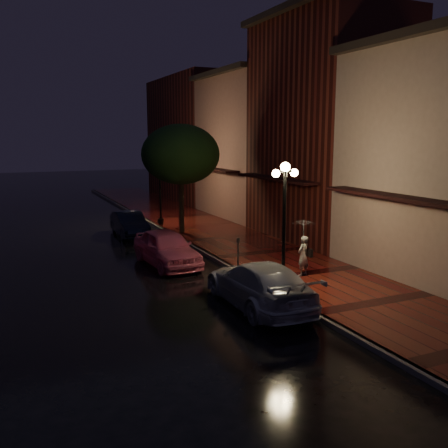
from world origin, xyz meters
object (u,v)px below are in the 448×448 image
navy_car (129,224)px  parking_meter (238,250)px  silver_car (259,284)px  streetlamp_near (284,218)px  streetlamp_far (160,183)px  pink_car (167,248)px  street_tree (181,156)px  woman_with_umbrella (304,239)px

navy_car → parking_meter: bearing=-75.6°
silver_car → parking_meter: silver_car is taller
streetlamp_near → streetlamp_far: (0.00, 14.00, 0.00)m
pink_car → parking_meter: bearing=-44.8°
street_tree → pink_car: 7.37m
street_tree → silver_car: bearing=-98.1°
streetlamp_far → street_tree: (0.26, -3.01, 1.64)m
street_tree → silver_car: street_tree is taller
pink_car → silver_car: 6.13m
woman_with_umbrella → navy_car: bearing=-92.5°
streetlamp_near → silver_car: 2.53m
streetlamp_near → navy_car: bearing=101.3°
parking_meter → woman_with_umbrella: bearing=-65.1°
street_tree → parking_meter: bearing=-93.3°
street_tree → navy_car: street_tree is taller
woman_with_umbrella → parking_meter: 2.75m
streetlamp_far → street_tree: street_tree is taller
street_tree → woman_with_umbrella: 10.37m
navy_car → pink_car: bearing=-90.5°
woman_with_umbrella → pink_car: bearing=-67.7°
streetlamp_far → parking_meter: bearing=-91.1°
streetlamp_far → woman_with_umbrella: (1.50, -12.95, -1.05)m
street_tree → woman_with_umbrella: street_tree is taller
streetlamp_near → street_tree: size_ratio=0.74×
navy_car → parking_meter: size_ratio=3.29×
silver_car → woman_with_umbrella: bearing=-144.5°
streetlamp_near → parking_meter: size_ratio=3.60×
streetlamp_far → silver_car: 15.10m
navy_car → woman_with_umbrella: (3.89, -10.88, 0.90)m
streetlamp_near → woman_with_umbrella: size_ratio=2.03×
streetlamp_near → navy_car: streetlamp_near is taller
parking_meter → silver_car: bearing=-121.7°
streetlamp_far → silver_car: bearing=-95.5°
streetlamp_far → silver_car: (-1.43, -14.91, -1.88)m
silver_car → parking_meter: bearing=-105.4°
streetlamp_near → silver_car: (-1.43, -0.91, -1.88)m
streetlamp_far → navy_car: 3.72m
streetlamp_near → streetlamp_far: size_ratio=1.00×
pink_car → woman_with_umbrella: woman_with_umbrella is taller
pink_car → street_tree: bearing=61.2°
navy_car → silver_car: 12.88m
streetlamp_near → pink_car: (-2.50, 5.12, -1.85)m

